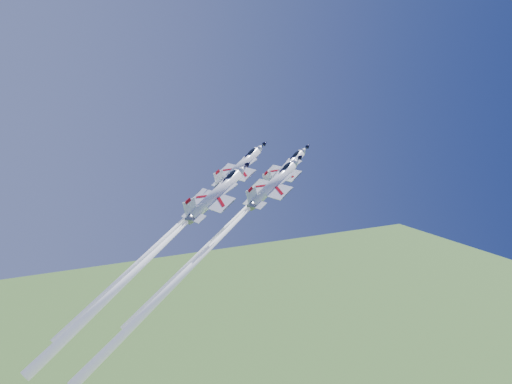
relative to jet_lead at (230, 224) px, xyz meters
name	(u,v)px	position (x,y,z in m)	size (l,w,h in m)	color
jet_lead	(230,224)	(0.00, 0.00, 0.00)	(37.27, 12.01, 34.23)	white
jet_left	(177,227)	(-9.36, 3.17, -0.27)	(39.77, 12.79, 36.56)	white
jet_right	(206,251)	(-7.41, -6.27, -2.68)	(41.41, 13.32, 38.06)	white
jet_slot	(155,252)	(-15.15, -2.35, -2.77)	(39.00, 13.09, 35.14)	white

